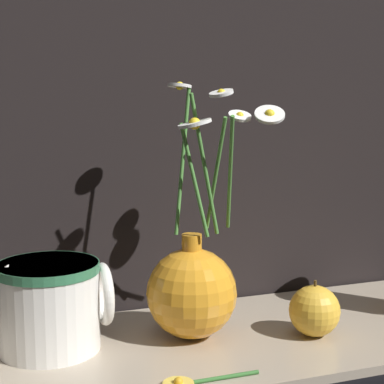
{
  "coord_description": "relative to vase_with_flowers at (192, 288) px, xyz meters",
  "views": [
    {
      "loc": [
        -0.28,
        -0.77,
        0.34
      ],
      "look_at": [
        0.0,
        0.0,
        0.22
      ],
      "focal_mm": 60.0,
      "sensor_mm": 36.0,
      "label": 1
    }
  ],
  "objects": [
    {
      "name": "ground_plane",
      "position": [
        -0.01,
        -0.02,
        -0.08
      ],
      "size": [
        6.0,
        6.0,
        0.0
      ],
      "primitive_type": "plane",
      "color": "black"
    },
    {
      "name": "shelf",
      "position": [
        -0.01,
        -0.02,
        -0.07
      ],
      "size": [
        0.84,
        0.3,
        0.01
      ],
      "color": "tan",
      "rests_on": "ground_plane"
    },
    {
      "name": "vase_with_flowers",
      "position": [
        0.0,
        0.0,
        0.0
      ],
      "size": [
        0.18,
        0.13,
        0.34
      ],
      "color": "orange",
      "rests_on": "shelf"
    },
    {
      "name": "ceramic_pitcher",
      "position": [
        -0.19,
        0.02,
        -0.01
      ],
      "size": [
        0.16,
        0.13,
        0.13
      ],
      "color": "white",
      "rests_on": "shelf"
    },
    {
      "name": "orange_fruit",
      "position": [
        0.16,
        -0.05,
        -0.03
      ],
      "size": [
        0.07,
        0.07,
        0.08
      ],
      "color": "gold",
      "rests_on": "shelf"
    },
    {
      "name": "loose_daisy",
      "position": [
        -0.05,
        -0.14,
        -0.07
      ],
      "size": [
        0.12,
        0.04,
        0.01
      ],
      "color": "#336B2D",
      "rests_on": "shelf"
    }
  ]
}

